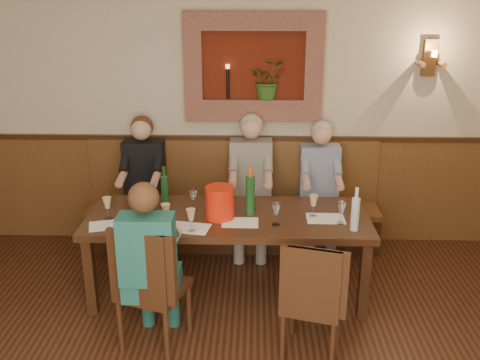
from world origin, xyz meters
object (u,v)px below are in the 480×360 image
(dining_table, at_px, (228,223))
(chair_near_left, at_px, (154,309))
(person_bench_mid, at_px, (251,197))
(wine_bottle_green_b, at_px, (165,190))
(person_bench_left, at_px, (144,197))
(person_bench_right, at_px, (319,200))
(chair_near_right, at_px, (311,321))
(wine_bottle_green_a, at_px, (250,195))
(person_chair_front, at_px, (152,280))
(spittoon_bucket, at_px, (220,202))
(bench, at_px, (233,216))
(water_bottle, at_px, (355,213))

(dining_table, xyz_separation_m, chair_near_left, (-0.53, -0.75, -0.38))
(person_bench_mid, bearing_deg, wine_bottle_green_b, -139.49)
(dining_table, relative_size, person_bench_left, 1.72)
(person_bench_right, distance_m, wine_bottle_green_b, 1.62)
(chair_near_left, xyz_separation_m, chair_near_right, (1.18, -0.09, -0.02))
(person_bench_mid, bearing_deg, wine_bottle_green_a, -89.79)
(wine_bottle_green_b, bearing_deg, chair_near_right, -40.42)
(chair_near_right, distance_m, person_bench_left, 2.31)
(person_chair_front, bearing_deg, person_bench_mid, 66.33)
(person_bench_mid, height_order, spittoon_bucket, person_bench_mid)
(person_chair_front, relative_size, spittoon_bucket, 4.90)
(chair_near_left, height_order, person_bench_left, person_bench_left)
(dining_table, xyz_separation_m, person_bench_left, (-0.90, 0.84, -0.10))
(chair_near_right, height_order, person_bench_right, person_bench_right)
(spittoon_bucket, height_order, wine_bottle_green_a, wine_bottle_green_a)
(person_chair_front, bearing_deg, wine_bottle_green_b, 92.74)
(chair_near_left, height_order, person_chair_front, person_chair_front)
(wine_bottle_green_a, distance_m, wine_bottle_green_b, 0.78)
(chair_near_left, relative_size, person_bench_mid, 0.71)
(chair_near_left, bearing_deg, bench, 90.73)
(person_bench_mid, distance_m, spittoon_bucket, 0.98)
(water_bottle, bearing_deg, bench, 130.07)
(chair_near_right, xyz_separation_m, wine_bottle_green_b, (-1.22, 1.04, 0.62))
(chair_near_right, distance_m, person_chair_front, 1.21)
(chair_near_right, relative_size, wine_bottle_green_a, 2.18)
(person_bench_mid, relative_size, person_chair_front, 1.05)
(bench, xyz_separation_m, person_bench_left, (-0.90, -0.10, 0.25))
(chair_near_right, distance_m, person_bench_mid, 1.78)
(person_bench_right, distance_m, water_bottle, 1.17)
(dining_table, xyz_separation_m, chair_near_right, (0.65, -0.85, -0.40))
(dining_table, relative_size, wine_bottle_green_b, 6.60)
(dining_table, height_order, wine_bottle_green_a, wine_bottle_green_a)
(person_bench_mid, bearing_deg, person_bench_left, 179.95)
(person_chair_front, bearing_deg, person_bench_left, 103.06)
(bench, relative_size, person_bench_left, 2.15)
(wine_bottle_green_a, bearing_deg, chair_near_right, -61.92)
(person_bench_mid, bearing_deg, dining_table, -102.46)
(chair_near_left, bearing_deg, chair_near_right, 13.52)
(person_bench_mid, bearing_deg, chair_near_left, -114.22)
(chair_near_left, xyz_separation_m, person_chair_front, (0.01, -0.03, 0.26))
(wine_bottle_green_a, bearing_deg, person_bench_right, 49.99)
(dining_table, xyz_separation_m, wine_bottle_green_b, (-0.57, 0.19, 0.22))
(person_chair_front, height_order, spittoon_bucket, person_chair_front)
(spittoon_bucket, bearing_deg, chair_near_right, -47.64)
(person_bench_mid, relative_size, person_bench_right, 1.05)
(dining_table, height_order, water_bottle, water_bottle)
(chair_near_left, distance_m, person_bench_mid, 1.77)
(wine_bottle_green_a, bearing_deg, water_bottle, -19.33)
(person_bench_right, relative_size, water_bottle, 3.77)
(dining_table, height_order, chair_near_right, chair_near_right)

